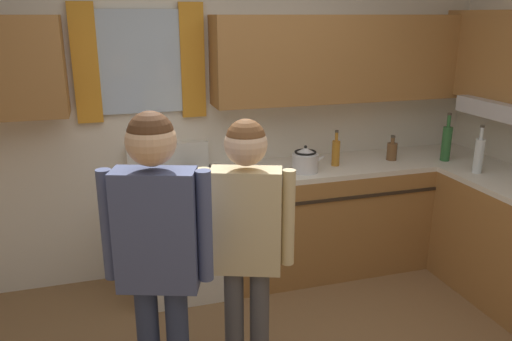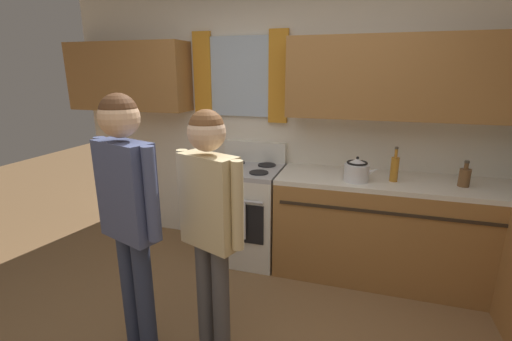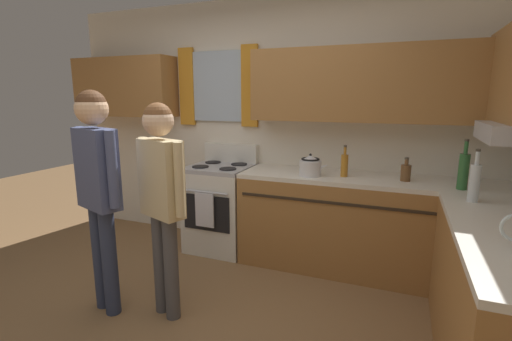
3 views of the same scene
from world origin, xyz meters
The scene contains 8 objects.
back_wall_unit centered at (0.05, 1.82, 1.47)m, with size 4.60×0.42×2.60m.
kitchen_counter_run centered at (1.49, 1.08, 0.45)m, with size 2.33×2.25×0.90m.
stove_oven centered at (-0.36, 1.54, 0.47)m, with size 0.62×0.67×1.10m.
bottle_squat_brown centered at (1.44, 1.51, 0.98)m, with size 0.08×0.08×0.21m.
bottle_oil_amber centered at (0.92, 1.50, 1.01)m, with size 0.06×0.06×0.29m.
stovetop_kettle centered at (0.63, 1.41, 1.00)m, with size 0.27×0.20×0.21m.
adult_left centered at (-0.63, 0.15, 1.04)m, with size 0.49×0.27×1.66m.
adult_in_plaid centered at (-0.16, 0.27, 0.99)m, with size 0.46×0.27×1.57m.
Camera 2 is at (0.64, -1.46, 1.77)m, focal length 24.64 mm.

